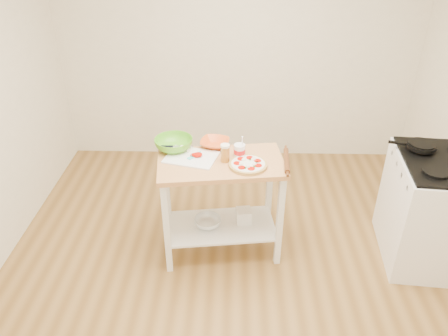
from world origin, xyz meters
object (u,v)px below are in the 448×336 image
Objects in this scene: shelf_bin at (244,216)px; prep_island at (221,189)px; pizza at (248,164)px; rolling_pin at (287,161)px; gas_stove at (434,210)px; green_bowl at (174,144)px; yogurt_tub at (240,151)px; orange_bowl at (215,143)px; shelf_glass_bowl at (208,222)px; cutting_board at (191,157)px; knife at (173,147)px; skillet at (421,146)px; spatula at (194,155)px; beer_pint at (225,153)px.

prep_island is at bearing -164.12° from shelf_bin.
pizza is 0.31m from rolling_pin.
prep_island is 0.96× the size of gas_stove.
shelf_bin is at bearing 15.88° from prep_island.
green_bowl is 1.58× the size of yogurt_tub.
shelf_glass_bowl is at bearing -102.78° from orange_bowl.
cutting_board is 0.39m from yogurt_tub.
cutting_board is 0.73m from shelf_bin.
knife is at bearing 179.47° from gas_stove.
pizza is at bearing -155.20° from skillet.
shelf_glass_bowl is (-0.33, 0.06, -0.62)m from pizza.
skillet is 1.42m from pizza.
green_bowl reaches higher than skillet.
gas_stove is 7.94× the size of spatula.
beer_pint reaches higher than spatula.
skillet is 2.93× the size of shelf_bin.
gas_stove is 2.06m from cutting_board.
spatula is 0.63m from shelf_glass_bowl.
knife is at bearing 153.42° from cutting_board.
knife is 2.15× the size of shelf_bin.
shelf_bin is (-0.32, 0.07, -0.60)m from rolling_pin.
orange_bowl is (-0.06, 0.25, 0.29)m from prep_island.
orange_bowl reaches higher than rolling_pin.
yogurt_tub reaches higher than orange_bowl.
skillet is at bearing 4.36° from shelf_bin.
gas_stove is at bearing -8.41° from orange_bowl.
green_bowl is at bearing 154.32° from prep_island.
yogurt_tub reaches higher than spatula.
knife is at bearing 166.86° from rolling_pin.
orange_bowl is 0.69m from shelf_bin.
knife is 1.16× the size of shelf_glass_bowl.
gas_stove is at bearing 1.79° from pizza.
beer_pint reaches higher than cutting_board.
rolling_pin is (-1.26, 0.01, 0.45)m from gas_stove.
yogurt_tub reaches higher than beer_pint.
green_bowl reaches higher than shelf_bin.
orange_bowl is at bearing 5.60° from knife.
gas_stove is 8.83× the size of shelf_bin.
spatula is at bearing 167.49° from beer_pint.
rolling_pin is at bearing -12.65° from yogurt_tub.
spatula is (-1.84, -0.10, -0.06)m from skillet.
rolling_pin is (0.52, -0.01, 0.28)m from prep_island.
skillet is 1.59m from beer_pint.
shelf_glass_bowl is (-0.12, -0.01, -0.34)m from prep_island.
spatula is 0.24m from knife.
cutting_board reaches higher than shelf_bin.
spatula is at bearing -176.96° from gas_stove.
rolling_pin is at bearing -12.40° from green_bowl.
pizza is 0.71m from shelf_glass_bowl.
shelf_glass_bowl is (-0.15, -0.01, -0.68)m from beer_pint.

